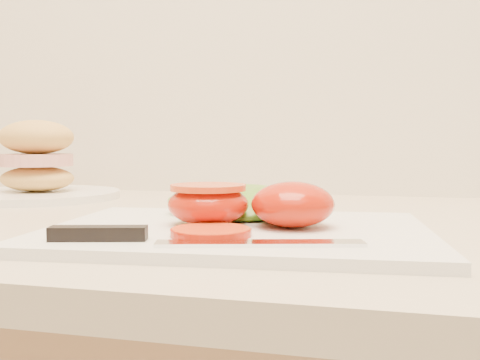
# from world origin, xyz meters

# --- Properties ---
(cutting_board) EXTENTS (0.39, 0.29, 0.01)m
(cutting_board) POSITION_xyz_m (-0.26, 1.55, 0.94)
(cutting_board) COLOR silver
(cutting_board) RESTS_ON counter
(tomato_half_dome) EXTENTS (0.08, 0.08, 0.04)m
(tomato_half_dome) POSITION_xyz_m (-0.21, 1.56, 0.96)
(tomato_half_dome) COLOR #B01A06
(tomato_half_dome) RESTS_ON cutting_board
(tomato_half_cut) EXTENTS (0.08, 0.08, 0.04)m
(tomato_half_cut) POSITION_xyz_m (-0.29, 1.56, 0.96)
(tomato_half_cut) COLOR #B01A06
(tomato_half_cut) RESTS_ON cutting_board
(tomato_slice_0) EXTENTS (0.07, 0.07, 0.01)m
(tomato_slice_0) POSITION_xyz_m (-0.27, 1.50, 0.94)
(tomato_slice_0) COLOR #ED5B28
(tomato_slice_0) RESTS_ON cutting_board
(lettuce_leaf_0) EXTENTS (0.17, 0.12, 0.03)m
(lettuce_leaf_0) POSITION_xyz_m (-0.28, 1.63, 0.95)
(lettuce_leaf_0) COLOR #5B9928
(lettuce_leaf_0) RESTS_ON cutting_board
(knife) EXTENTS (0.26, 0.06, 0.01)m
(knife) POSITION_xyz_m (-0.30, 1.46, 0.94)
(knife) COLOR silver
(knife) RESTS_ON cutting_board
(sandwich_plate) EXTENTS (0.26, 0.26, 0.13)m
(sandwich_plate) POSITION_xyz_m (-0.66, 1.82, 0.98)
(sandwich_plate) COLOR white
(sandwich_plate) RESTS_ON counter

